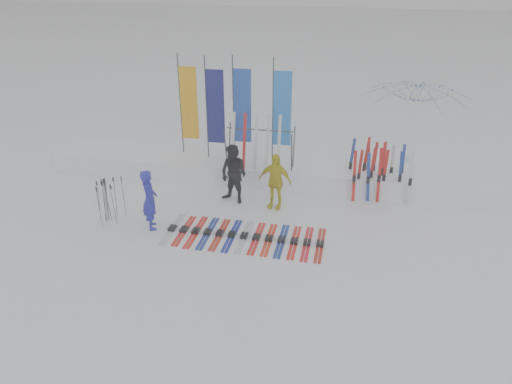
% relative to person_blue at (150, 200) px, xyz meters
% --- Properties ---
extents(ground, '(120.00, 120.00, 0.00)m').
position_rel_person_blue_xyz_m(ground, '(2.46, -0.99, -0.81)').
color(ground, white).
rests_on(ground, ground).
extents(snow_bank, '(14.00, 1.60, 0.60)m').
position_rel_person_blue_xyz_m(snow_bank, '(2.46, 3.61, -0.51)').
color(snow_bank, white).
rests_on(snow_bank, ground).
extents(person_blue, '(0.63, 0.71, 1.62)m').
position_rel_person_blue_xyz_m(person_blue, '(0.00, 0.00, 0.00)').
color(person_blue, '#1B1F9F').
rests_on(person_blue, ground).
extents(person_black, '(1.02, 0.91, 1.72)m').
position_rel_person_blue_xyz_m(person_black, '(1.76, 1.89, 0.05)').
color(person_black, black).
rests_on(person_black, ground).
extents(person_yellow, '(1.00, 0.55, 1.62)m').
position_rel_person_blue_xyz_m(person_yellow, '(2.96, 1.78, -0.00)').
color(person_yellow, '#D0C30D').
rests_on(person_yellow, ground).
extents(tent_canopy, '(3.91, 3.96, 3.04)m').
position_rel_person_blue_xyz_m(tent_canopy, '(6.79, 5.17, 0.71)').
color(tent_canopy, white).
rests_on(tent_canopy, ground).
extents(ski_row, '(4.02, 1.69, 0.07)m').
position_rel_person_blue_xyz_m(ski_row, '(2.48, -0.02, -0.78)').
color(ski_row, '#B0B3B7').
rests_on(ski_row, ground).
extents(pole_cluster, '(0.67, 0.68, 1.25)m').
position_rel_person_blue_xyz_m(pole_cluster, '(-1.26, 0.14, -0.21)').
color(pole_cluster, '#595B60').
rests_on(pole_cluster, ground).
extents(feather_flags, '(3.55, 0.29, 3.20)m').
position_rel_person_blue_xyz_m(feather_flags, '(1.21, 3.86, 1.43)').
color(feather_flags, '#383A3F').
rests_on(feather_flags, ground).
extents(ski_rack, '(2.04, 0.80, 1.23)m').
position_rel_person_blue_xyz_m(ski_rack, '(2.25, 3.21, 0.57)').
color(ski_rack, '#383A3F').
rests_on(ski_rack, ground).
extents(upright_skis, '(1.76, 1.00, 1.68)m').
position_rel_person_blue_xyz_m(upright_skis, '(5.77, 3.14, -0.03)').
color(upright_skis, red).
rests_on(upright_skis, ground).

